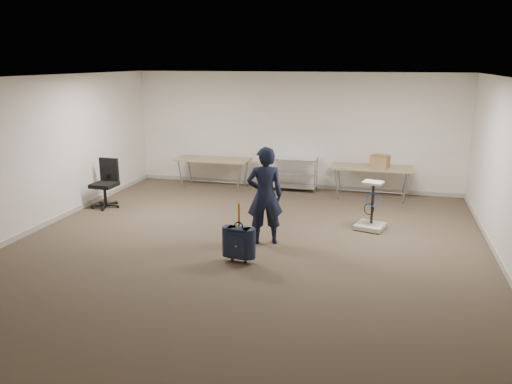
# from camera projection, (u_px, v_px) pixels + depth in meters

# --- Properties ---
(ground) EXTENTS (9.00, 9.00, 0.00)m
(ground) POSITION_uv_depth(u_px,v_px,m) (243.00, 252.00, 8.22)
(ground) COLOR #4C3E2E
(ground) RESTS_ON ground
(room_shell) EXTENTS (8.00, 9.00, 9.00)m
(room_shell) POSITION_uv_depth(u_px,v_px,m) (263.00, 223.00, 9.50)
(room_shell) COLOR silver
(room_shell) RESTS_ON ground
(folding_table_left) EXTENTS (1.80, 0.75, 0.73)m
(folding_table_left) POSITION_uv_depth(u_px,v_px,m) (213.00, 161.00, 12.21)
(folding_table_left) COLOR #98855D
(folding_table_left) RESTS_ON ground
(folding_table_right) EXTENTS (1.80, 0.75, 0.73)m
(folding_table_right) POSITION_uv_depth(u_px,v_px,m) (372.00, 169.00, 11.27)
(folding_table_right) COLOR #98855D
(folding_table_right) RESTS_ON ground
(wire_shelf) EXTENTS (1.22, 0.47, 0.80)m
(wire_shelf) POSITION_uv_depth(u_px,v_px,m) (291.00, 172.00, 12.03)
(wire_shelf) COLOR silver
(wire_shelf) RESTS_ON ground
(person) EXTENTS (0.71, 0.59, 1.69)m
(person) POSITION_uv_depth(u_px,v_px,m) (265.00, 196.00, 8.42)
(person) COLOR black
(person) RESTS_ON ground
(suitcase) EXTENTS (0.36, 0.23, 0.95)m
(suitcase) POSITION_uv_depth(u_px,v_px,m) (239.00, 243.00, 7.72)
(suitcase) COLOR black
(suitcase) RESTS_ON ground
(office_chair) EXTENTS (0.62, 0.62, 1.03)m
(office_chair) POSITION_uv_depth(u_px,v_px,m) (106.00, 192.00, 10.70)
(office_chair) COLOR black
(office_chair) RESTS_ON ground
(equipment_cart) EXTENTS (0.61, 0.61, 0.91)m
(equipment_cart) POSITION_uv_depth(u_px,v_px,m) (371.00, 217.00, 9.27)
(equipment_cart) COLOR silver
(equipment_cart) RESTS_ON ground
(cardboard_box) EXTENTS (0.45, 0.39, 0.28)m
(cardboard_box) POSITION_uv_depth(u_px,v_px,m) (380.00, 161.00, 11.15)
(cardboard_box) COLOR olive
(cardboard_box) RESTS_ON folding_table_right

